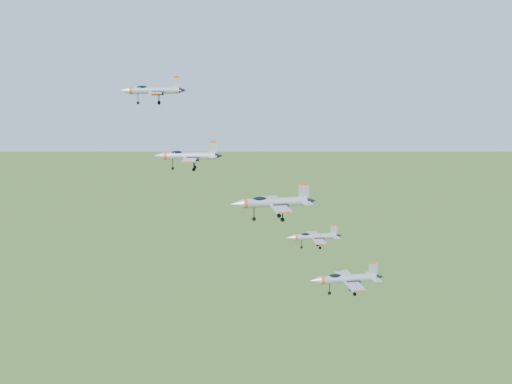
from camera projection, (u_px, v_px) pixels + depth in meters
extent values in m
cylinder|color=#A4A9B1|center=(154.00, 90.00, 128.93)|extent=(9.01, 2.12, 1.29)
cone|color=#A4A9B1|center=(124.00, 91.00, 128.30)|extent=(1.90, 1.45, 1.29)
cone|color=black|center=(183.00, 90.00, 129.54)|extent=(1.49, 1.22, 1.10)
ellipsoid|color=black|center=(142.00, 88.00, 128.57)|extent=(2.26, 1.13, 0.82)
cube|color=#A4A9B1|center=(155.00, 93.00, 126.31)|extent=(2.68, 4.56, 0.14)
cube|color=#A4A9B1|center=(156.00, 91.00, 131.70)|extent=(2.68, 4.56, 0.14)
cube|color=#A4A9B1|center=(177.00, 83.00, 129.12)|extent=(1.49, 0.26, 2.08)
cube|color=#D2470E|center=(177.00, 77.00, 128.89)|extent=(1.10, 0.24, 0.35)
cylinder|color=#A4A9B1|center=(190.00, 156.00, 119.84)|extent=(8.71, 3.03, 1.25)
cone|color=#A4A9B1|center=(159.00, 156.00, 119.83)|extent=(1.95, 1.58, 1.25)
cone|color=black|center=(219.00, 156.00, 119.85)|extent=(1.54, 1.32, 1.06)
ellipsoid|color=black|center=(177.00, 153.00, 119.73)|extent=(2.25, 1.32, 0.79)
cube|color=#A4A9B1|center=(189.00, 160.00, 117.26)|extent=(3.05, 4.59, 0.13)
cube|color=#A4A9B1|center=(192.00, 155.00, 122.52)|extent=(3.05, 4.59, 0.13)
cube|color=#A4A9B1|center=(213.00, 148.00, 119.57)|extent=(1.43, 0.41, 2.02)
cube|color=#D2470E|center=(213.00, 142.00, 119.35)|extent=(1.06, 0.35, 0.34)
cylinder|color=#A4A9B1|center=(275.00, 202.00, 109.32)|extent=(9.96, 1.70, 1.43)
cone|color=#A4A9B1|center=(237.00, 204.00, 108.24)|extent=(2.02, 1.49, 1.43)
cone|color=black|center=(311.00, 201.00, 110.37)|extent=(1.58, 1.26, 1.22)
ellipsoid|color=black|center=(260.00, 200.00, 108.77)|extent=(2.45, 1.10, 0.91)
cube|color=#A4A9B1|center=(281.00, 209.00, 106.46)|extent=(2.66, 4.92, 0.15)
cube|color=#A4A9B1|center=(272.00, 200.00, 112.38)|extent=(2.66, 4.92, 0.15)
cube|color=#A4A9B1|center=(304.00, 192.00, 109.83)|extent=(1.66, 0.18, 2.31)
cube|color=#D2470E|center=(304.00, 184.00, 109.57)|extent=(1.22, 0.19, 0.39)
cylinder|color=#A4A9B1|center=(315.00, 237.00, 138.28)|extent=(8.20, 1.66, 1.18)
cone|color=#A4A9B1|center=(291.00, 238.00, 137.55)|extent=(1.70, 1.27, 1.18)
cone|color=black|center=(339.00, 236.00, 138.98)|extent=(1.32, 1.07, 1.00)
ellipsoid|color=black|center=(305.00, 235.00, 137.89)|extent=(2.04, 0.96, 0.75)
cube|color=#A4A9B1|center=(319.00, 241.00, 135.91)|extent=(2.32, 4.10, 0.13)
cube|color=#A4A9B1|center=(313.00, 234.00, 140.80)|extent=(2.32, 4.10, 0.13)
cube|color=#A4A9B1|center=(334.00, 230.00, 138.58)|extent=(1.36, 0.19, 1.90)
cube|color=#D2470E|center=(334.00, 225.00, 138.36)|extent=(1.00, 0.19, 0.32)
cylinder|color=#A4A9B1|center=(348.00, 279.00, 117.13)|extent=(9.38, 1.73, 1.35)
cone|color=#A4A9B1|center=(315.00, 281.00, 116.19)|extent=(1.92, 1.42, 1.35)
cone|color=black|center=(379.00, 277.00, 118.03)|extent=(1.50, 1.21, 1.15)
ellipsoid|color=black|center=(335.00, 276.00, 116.64)|extent=(2.32, 1.06, 0.86)
cube|color=#A4A9B1|center=(355.00, 286.00, 114.42)|extent=(2.57, 4.66, 0.15)
cube|color=#A4A9B1|center=(344.00, 274.00, 120.01)|extent=(2.57, 4.66, 0.15)
cube|color=#A4A9B1|center=(373.00, 269.00, 117.54)|extent=(1.56, 0.19, 2.18)
cube|color=#D2470E|center=(373.00, 263.00, 117.30)|extent=(1.15, 0.19, 0.36)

